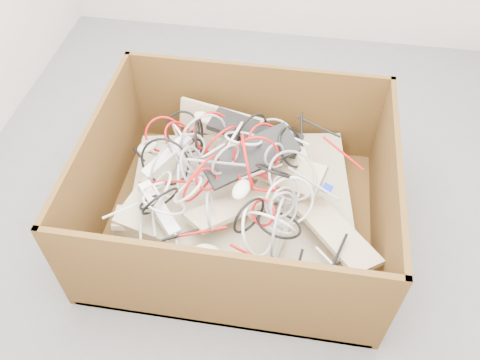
# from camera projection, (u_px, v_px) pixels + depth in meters

# --- Properties ---
(ground) EXTENTS (3.00, 3.00, 0.00)m
(ground) POSITION_uv_depth(u_px,v_px,m) (246.00, 188.00, 2.63)
(ground) COLOR #5B5B5E
(ground) RESTS_ON ground
(cardboard_box) EXTENTS (1.34, 1.12, 0.58)m
(cardboard_box) POSITION_uv_depth(u_px,v_px,m) (235.00, 205.00, 2.38)
(cardboard_box) COLOR #3F250F
(cardboard_box) RESTS_ON ground
(keyboard_pile) EXTENTS (1.20, 0.99, 0.40)m
(keyboard_pile) POSITION_uv_depth(u_px,v_px,m) (249.00, 184.00, 2.28)
(keyboard_pile) COLOR #C4B38A
(keyboard_pile) RESTS_ON cardboard_box
(mice_scatter) EXTENTS (0.84, 0.84, 0.21)m
(mice_scatter) POSITION_uv_depth(u_px,v_px,m) (228.00, 185.00, 2.17)
(mice_scatter) COLOR beige
(mice_scatter) RESTS_ON keyboard_pile
(power_strip_left) EXTENTS (0.20, 0.25, 0.11)m
(power_strip_left) POSITION_uv_depth(u_px,v_px,m) (167.00, 156.00, 2.26)
(power_strip_left) COLOR white
(power_strip_left) RESTS_ON keyboard_pile
(power_strip_right) EXTENTS (0.24, 0.25, 0.10)m
(power_strip_right) POSITION_uv_depth(u_px,v_px,m) (159.00, 209.00, 2.13)
(power_strip_right) COLOR white
(power_strip_right) RESTS_ON keyboard_pile
(vga_plug) EXTENTS (0.06, 0.05, 0.03)m
(vga_plug) POSITION_uv_depth(u_px,v_px,m) (327.00, 189.00, 2.19)
(vga_plug) COLOR #0D1EC4
(vga_plug) RESTS_ON keyboard_pile
(cable_tangle) EXTENTS (1.13, 0.92, 0.46)m
(cable_tangle) POSITION_uv_depth(u_px,v_px,m) (228.00, 169.00, 2.18)
(cable_tangle) COLOR gray
(cable_tangle) RESTS_ON keyboard_pile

